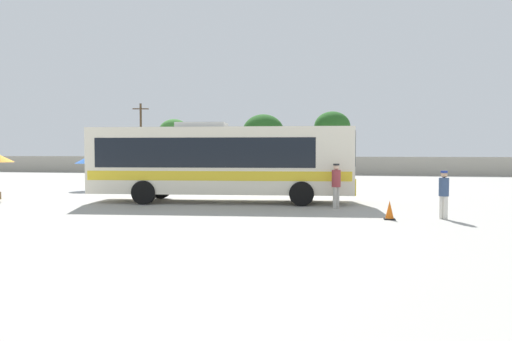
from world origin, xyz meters
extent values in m
plane|color=#A3A099|center=(0.00, 10.00, 0.00)|extent=(300.00, 300.00, 0.00)
cube|color=#9E998C|center=(0.00, 25.45, 0.91)|extent=(80.00, 0.30, 1.81)
cube|color=silver|center=(-0.73, -0.30, 1.90)|extent=(11.83, 3.79, 2.91)
cube|color=black|center=(-1.31, -0.36, 2.25)|extent=(9.76, 3.60, 1.28)
cube|color=yellow|center=(-0.73, -0.30, 1.26)|extent=(11.60, 3.79, 0.41)
cube|color=#19212D|center=(5.06, 0.33, 2.42)|extent=(0.29, 2.29, 1.51)
cube|color=yellow|center=(5.06, 0.34, 0.79)|extent=(0.33, 2.49, 0.70)
cube|color=#B2B2B2|center=(-1.60, -0.39, 3.47)|extent=(2.34, 1.63, 0.24)
cylinder|color=black|center=(2.72, 1.31, 0.52)|extent=(1.07, 0.41, 1.04)
cylinder|color=black|center=(2.98, -1.12, 0.52)|extent=(1.07, 0.41, 1.04)
cylinder|color=black|center=(-4.04, 0.58, 0.52)|extent=(1.07, 0.41, 1.04)
cylinder|color=black|center=(-3.78, -1.86, 0.52)|extent=(1.07, 0.41, 1.04)
cylinder|color=#B7B2A8|center=(4.47, -1.50, 0.43)|extent=(0.16, 0.16, 0.86)
cylinder|color=#B7B2A8|center=(4.37, -1.63, 0.43)|extent=(0.16, 0.16, 0.86)
cylinder|color=#99383D|center=(4.42, -1.57, 1.20)|extent=(0.51, 0.51, 0.68)
sphere|color=beige|center=(4.42, -1.57, 1.66)|extent=(0.23, 0.23, 0.23)
cylinder|color=#262628|center=(4.42, -1.57, 1.77)|extent=(0.25, 0.25, 0.07)
cylinder|color=silver|center=(8.08, -3.88, 0.39)|extent=(0.15, 0.15, 0.78)
cylinder|color=silver|center=(7.98, -3.78, 0.39)|extent=(0.15, 0.15, 0.78)
cylinder|color=#33476B|center=(8.03, -3.83, 1.09)|extent=(0.46, 0.46, 0.62)
sphere|color=tan|center=(8.03, -3.83, 1.51)|extent=(0.21, 0.21, 0.21)
cylinder|color=navy|center=(8.03, -3.83, 1.60)|extent=(0.22, 0.22, 0.06)
cylinder|color=gray|center=(-10.12, 4.46, 1.03)|extent=(0.05, 0.05, 2.06)
cone|color=blue|center=(-10.12, 4.46, 1.85)|extent=(1.89, 1.89, 0.52)
cube|color=brown|center=(-10.12, 4.46, 0.18)|extent=(0.48, 0.48, 0.36)
cube|color=black|center=(-11.68, 21.60, 0.62)|extent=(4.51, 2.20, 0.60)
cube|color=black|center=(-11.47, 21.58, 1.16)|extent=(2.54, 1.87, 0.49)
cylinder|color=black|center=(-13.11, 20.85, 0.32)|extent=(0.66, 0.28, 0.64)
cylinder|color=black|center=(-12.95, 22.61, 0.32)|extent=(0.66, 0.28, 0.64)
cylinder|color=black|center=(-10.42, 20.60, 0.32)|extent=(0.66, 0.28, 0.64)
cylinder|color=black|center=(-10.26, 22.36, 0.32)|extent=(0.66, 0.28, 0.64)
cube|color=silver|center=(-6.30, 22.07, 0.64)|extent=(4.17, 1.82, 0.64)
cube|color=black|center=(-6.51, 22.07, 1.22)|extent=(2.30, 1.67, 0.52)
cylinder|color=black|center=(-5.01, 22.95, 0.32)|extent=(0.64, 0.22, 0.64)
cylinder|color=black|center=(-5.02, 21.19, 0.32)|extent=(0.64, 0.22, 0.64)
cylinder|color=black|center=(-7.59, 22.96, 0.32)|extent=(0.64, 0.22, 0.64)
cylinder|color=black|center=(-7.59, 21.20, 0.32)|extent=(0.64, 0.22, 0.64)
cube|color=navy|center=(0.56, 22.18, 0.65)|extent=(4.56, 1.93, 0.66)
cube|color=black|center=(0.79, 22.18, 1.25)|extent=(2.53, 1.73, 0.54)
cylinder|color=black|center=(-0.86, 21.34, 0.32)|extent=(0.65, 0.24, 0.64)
cylinder|color=black|center=(-0.81, 23.10, 0.32)|extent=(0.65, 0.24, 0.64)
cylinder|color=black|center=(1.93, 21.26, 0.32)|extent=(0.65, 0.24, 0.64)
cylinder|color=black|center=(1.98, 23.02, 0.32)|extent=(0.65, 0.24, 0.64)
cylinder|color=#4C3823|center=(-17.82, 27.21, 3.89)|extent=(0.24, 0.24, 7.77)
cube|color=#473321|center=(-17.82, 27.21, 7.17)|extent=(1.78, 0.55, 0.12)
cylinder|color=brown|center=(-14.22, 28.23, 1.66)|extent=(0.32, 0.32, 3.31)
ellipsoid|color=#38752D|center=(-14.22, 28.23, 4.55)|extent=(3.52, 3.52, 2.99)
cylinder|color=brown|center=(-3.88, 28.29, 1.45)|extent=(0.32, 0.32, 2.90)
ellipsoid|color=#23561E|center=(-3.88, 28.29, 4.49)|extent=(4.55, 4.55, 3.86)
cylinder|color=brown|center=(3.50, 32.24, 1.88)|extent=(0.32, 0.32, 3.75)
ellipsoid|color=#23561E|center=(3.50, 32.24, 5.20)|extent=(4.14, 4.14, 3.52)
cube|color=black|center=(6.23, -4.28, 0.02)|extent=(0.36, 0.36, 0.04)
cone|color=orange|center=(6.23, -4.28, 0.34)|extent=(0.28, 0.28, 0.60)
camera|label=1|loc=(4.64, -19.64, 2.27)|focal=31.01mm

